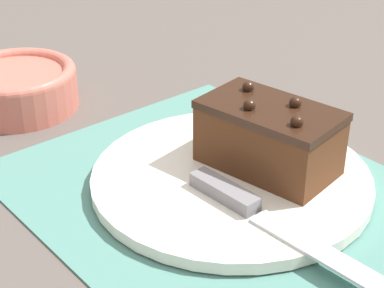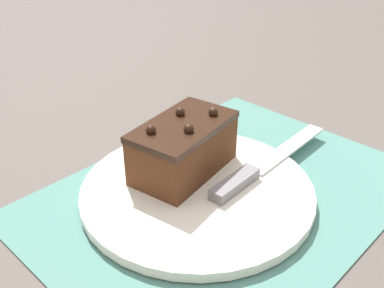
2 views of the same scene
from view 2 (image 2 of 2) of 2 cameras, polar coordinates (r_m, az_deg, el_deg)
The scene contains 5 objects.
ground_plane at distance 0.56m, azimuth 4.15°, elevation -6.38°, with size 3.00×3.00×0.00m, color #544C47.
placemat_woven at distance 0.56m, azimuth 4.16°, elevation -6.21°, with size 0.46×0.34×0.00m, color slate.
cake_plate at distance 0.55m, azimuth 0.68°, elevation -5.93°, with size 0.28×0.28×0.01m.
chocolate_cake at distance 0.55m, azimuth -1.09°, elevation -0.39°, with size 0.15×0.10×0.08m.
serving_knife at distance 0.57m, azimuth 8.08°, elevation -3.28°, with size 0.24×0.03×0.01m.
Camera 2 is at (0.35, 0.28, 0.33)m, focal length 42.00 mm.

